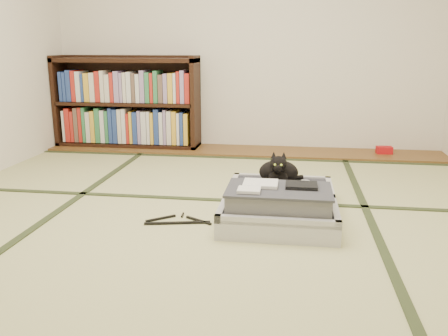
# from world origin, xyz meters

# --- Properties ---
(floor) EXTENTS (4.50, 4.50, 0.00)m
(floor) POSITION_xyz_m (0.00, 0.00, 0.00)
(floor) COLOR #C6C684
(floor) RESTS_ON ground
(wood_strip) EXTENTS (4.00, 0.50, 0.02)m
(wood_strip) POSITION_xyz_m (0.00, 2.00, 0.01)
(wood_strip) COLOR brown
(wood_strip) RESTS_ON ground
(red_item) EXTENTS (0.16, 0.10, 0.07)m
(red_item) POSITION_xyz_m (1.40, 2.03, 0.06)
(red_item) COLOR #B50E13
(red_item) RESTS_ON wood_strip
(tatami_borders) EXTENTS (4.00, 4.50, 0.01)m
(tatami_borders) POSITION_xyz_m (0.00, 0.49, 0.00)
(tatami_borders) COLOR #2D381E
(tatami_borders) RESTS_ON ground
(bookcase) EXTENTS (1.51, 0.35, 0.97)m
(bookcase) POSITION_xyz_m (-1.23, 2.07, 0.45)
(bookcase) COLOR black
(bookcase) RESTS_ON wood_strip
(suitcase) EXTENTS (0.69, 0.92, 0.27)m
(suitcase) POSITION_xyz_m (0.43, 0.11, 0.10)
(suitcase) COLOR #B9BABF
(suitcase) RESTS_ON floor
(cat) EXTENTS (0.31, 0.31, 0.25)m
(cat) POSITION_xyz_m (0.42, 0.41, 0.22)
(cat) COLOR black
(cat) RESTS_ON suitcase
(cable_coil) EXTENTS (0.10, 0.10, 0.02)m
(cable_coil) POSITION_xyz_m (0.60, 0.45, 0.14)
(cable_coil) COLOR white
(cable_coil) RESTS_ON suitcase
(hanger) EXTENTS (0.41, 0.23, 0.01)m
(hanger) POSITION_xyz_m (-0.17, -0.05, 0.01)
(hanger) COLOR black
(hanger) RESTS_ON floor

